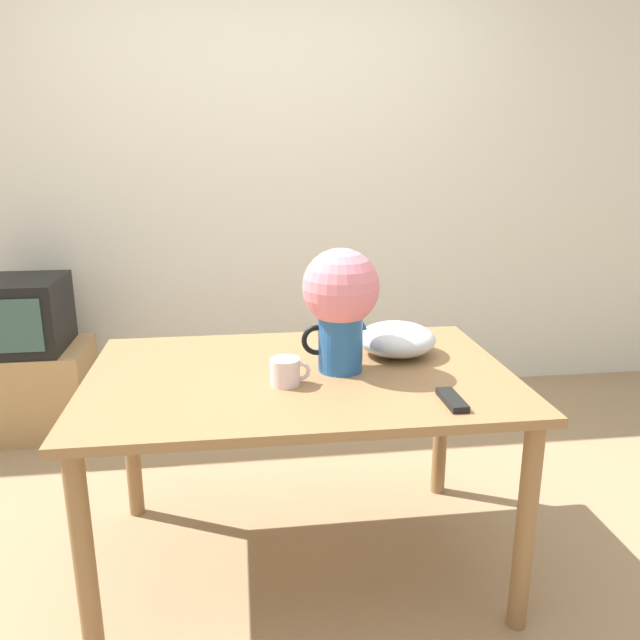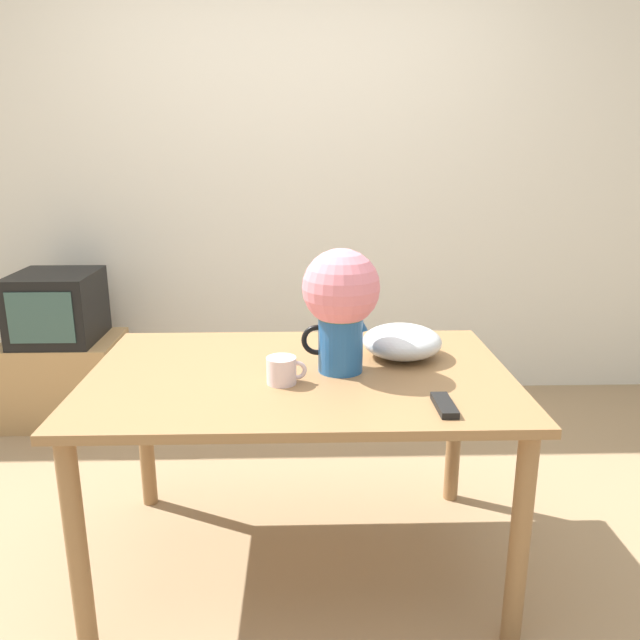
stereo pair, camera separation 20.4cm
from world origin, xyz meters
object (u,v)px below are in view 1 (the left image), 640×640
Objects in this scene: coffee_mug at (286,372)px; tv_set at (21,314)px; flower_vase at (341,300)px; white_bowl at (397,339)px.

coffee_mug is 0.29× the size of tv_set.
flower_vase is 1.47× the size of white_bowl.
flower_vase reaches higher than white_bowl.
coffee_mug is (-0.19, -0.11, -0.20)m from flower_vase.
coffee_mug and tv_set have the same top height.
coffee_mug is at bearing -150.16° from flower_vase.
white_bowl is 2.01m from tv_set.
white_bowl reaches higher than coffee_mug.
flower_vase is 0.30m from coffee_mug.
coffee_mug is 0.46× the size of white_bowl.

